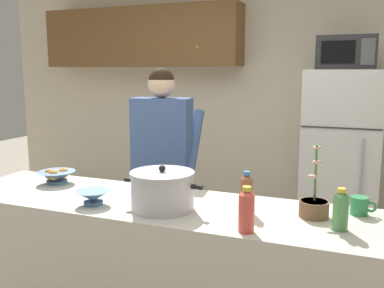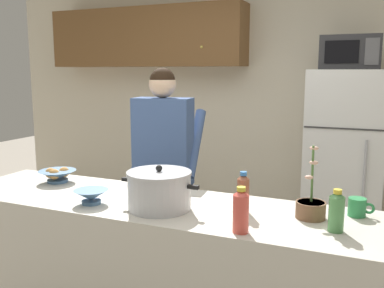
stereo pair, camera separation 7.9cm
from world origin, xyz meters
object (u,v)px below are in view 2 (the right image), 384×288
at_px(coffee_mug, 358,207).
at_px(empty_bowl, 91,196).
at_px(microwave, 351,53).
at_px(person_near_pot, 164,153).
at_px(bottle_far_corner, 241,210).
at_px(potted_orchid, 311,207).
at_px(bread_bowl, 57,175).
at_px(refrigerator, 344,165).
at_px(cooking_pot, 159,190).
at_px(bottle_mid_counter, 336,211).
at_px(bottle_near_edge, 243,193).

xyz_separation_m(coffee_mug, empty_bowl, (-1.39, -0.37, -0.00)).
height_order(microwave, person_near_pot, microwave).
relative_size(bottle_far_corner, potted_orchid, 0.58).
height_order(coffee_mug, empty_bowl, coffee_mug).
bearing_deg(bread_bowl, coffee_mug, 2.09).
distance_m(empty_bowl, potted_orchid, 1.19).
height_order(refrigerator, microwave, microwave).
relative_size(person_near_pot, empty_bowl, 8.62).
bearing_deg(coffee_mug, bread_bowl, -177.91).
relative_size(cooking_pot, bottle_far_corner, 2.11).
bearing_deg(microwave, bread_bowl, -135.25).
height_order(cooking_pot, coffee_mug, cooking_pot).
xyz_separation_m(microwave, bread_bowl, (-1.71, -1.70, -0.84)).
xyz_separation_m(bread_bowl, empty_bowl, (0.50, -0.30, -0.00)).
height_order(person_near_pot, coffee_mug, person_near_pot).
distance_m(bread_bowl, bottle_mid_counter, 1.81).
xyz_separation_m(person_near_pot, empty_bowl, (-0.00, -0.89, -0.09)).
bearing_deg(microwave, bottle_mid_counter, -87.26).
xyz_separation_m(cooking_pot, bottle_far_corner, (0.51, -0.16, 0.00)).
bearing_deg(bottle_mid_counter, cooking_pot, -178.26).
xyz_separation_m(bottle_near_edge, potted_orchid, (0.34, 0.05, -0.05)).
bearing_deg(person_near_pot, bottle_near_edge, -40.25).
xyz_separation_m(coffee_mug, bottle_near_edge, (-0.56, -0.18, 0.06)).
relative_size(empty_bowl, bottle_near_edge, 0.88).
bearing_deg(empty_bowl, microwave, 58.75).
relative_size(coffee_mug, bottle_mid_counter, 0.65).
height_order(bottle_mid_counter, potted_orchid, potted_orchid).
xyz_separation_m(bread_bowl, bottle_near_edge, (1.33, -0.11, 0.06)).
bearing_deg(cooking_pot, refrigerator, 67.20).
xyz_separation_m(bread_bowl, potted_orchid, (1.67, -0.06, 0.01)).
relative_size(microwave, bottle_near_edge, 2.17).
height_order(coffee_mug, bottle_near_edge, bottle_near_edge).
distance_m(person_near_pot, bottle_far_corner, 1.32).
bearing_deg(coffee_mug, person_near_pot, 159.44).
bearing_deg(microwave, potted_orchid, -91.43).
relative_size(refrigerator, bottle_near_edge, 7.57).
height_order(microwave, bottle_far_corner, microwave).
bearing_deg(bottle_near_edge, microwave, 77.97).
height_order(refrigerator, bottle_near_edge, refrigerator).
bearing_deg(empty_bowl, bread_bowl, 148.77).
relative_size(person_near_pot, potted_orchid, 4.48).
bearing_deg(refrigerator, bread_bowl, -134.88).
distance_m(person_near_pot, potted_orchid, 1.33).
bearing_deg(person_near_pot, bottle_mid_counter, -31.24).
distance_m(bottle_near_edge, potted_orchid, 0.35).
distance_m(bread_bowl, potted_orchid, 1.67).
relative_size(refrigerator, coffee_mug, 12.76).
bearing_deg(microwave, bottle_far_corner, -98.53).
relative_size(cooking_pot, bottle_near_edge, 2.08).
height_order(bread_bowl, bottle_near_edge, bottle_near_edge).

